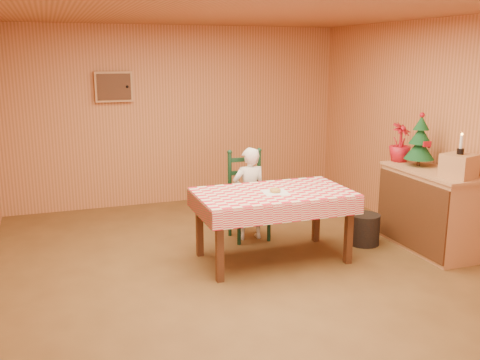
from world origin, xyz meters
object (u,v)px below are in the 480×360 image
storage_bin (364,229)px  crate (459,166)px  shelf_unit (428,210)px  christmas_tree (420,142)px  dining_table (273,199)px  ladder_chair (248,197)px  seated_child (249,194)px

storage_bin → crate: bearing=-52.6°
shelf_unit → christmas_tree: bearing=88.0°
dining_table → crate: bearing=-20.9°
ladder_chair → christmas_tree: (1.81, -0.83, 0.71)m
dining_table → shelf_unit: shelf_unit is taller
seated_child → storage_bin: seated_child is taller
dining_table → christmas_tree: size_ratio=2.67×
crate → christmas_tree: (-0.00, 0.65, 0.16)m
christmas_tree → storage_bin: bearing=167.7°
dining_table → ladder_chair: bearing=90.0°
crate → christmas_tree: bearing=90.0°
crate → seated_child: bearing=141.9°
crate → storage_bin: crate is taller
seated_child → crate: size_ratio=3.75×
seated_child → shelf_unit: size_ratio=0.91×
ladder_chair → christmas_tree: 2.11m
shelf_unit → crate: 0.71m
shelf_unit → christmas_tree: size_ratio=2.00×
ladder_chair → crate: 2.40m
dining_table → shelf_unit: (1.80, -0.29, -0.22)m
christmas_tree → storage_bin: christmas_tree is taller
seated_child → crate: 2.35m
storage_bin → dining_table: bearing=-175.7°
crate → storage_bin: size_ratio=0.83×
dining_table → storage_bin: bearing=4.3°
ladder_chair → christmas_tree: christmas_tree is taller
dining_table → shelf_unit: size_ratio=1.34×
ladder_chair → seated_child: 0.08m
crate → christmas_tree: 0.67m
dining_table → seated_child: bearing=90.0°
ladder_chair → seated_child: bearing=-90.0°
crate → ladder_chair: bearing=140.8°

